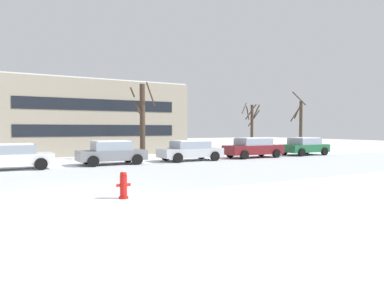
{
  "coord_description": "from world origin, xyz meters",
  "views": [
    {
      "loc": [
        -2.14,
        -11.85,
        2.16
      ],
      "look_at": [
        7.47,
        5.46,
        1.31
      ],
      "focal_mm": 33.26,
      "sensor_mm": 36.0,
      "label": 1
    }
  ],
  "objects_px": {
    "parked_car_gray": "(112,152)",
    "parked_car_maroon": "(253,147)",
    "parked_car_silver": "(190,150)",
    "fire_hydrant": "(123,184)",
    "parked_car_green": "(304,146)",
    "parked_car_white": "(13,156)"
  },
  "relations": [
    {
      "from": "parked_car_white",
      "to": "parked_car_green",
      "type": "distance_m",
      "value": 21.43
    },
    {
      "from": "parked_car_silver",
      "to": "parked_car_green",
      "type": "relative_size",
      "value": 1.08
    },
    {
      "from": "parked_car_gray",
      "to": "parked_car_green",
      "type": "xyz_separation_m",
      "value": [
        16.07,
        -0.07,
        0.01
      ]
    },
    {
      "from": "fire_hydrant",
      "to": "parked_car_green",
      "type": "bearing_deg",
      "value": 29.05
    },
    {
      "from": "fire_hydrant",
      "to": "parked_car_maroon",
      "type": "height_order",
      "value": "parked_car_maroon"
    },
    {
      "from": "parked_car_gray",
      "to": "parked_car_white",
      "type": "bearing_deg",
      "value": -178.52
    },
    {
      "from": "parked_car_gray",
      "to": "parked_car_maroon",
      "type": "distance_m",
      "value": 10.72
    },
    {
      "from": "fire_hydrant",
      "to": "parked_car_gray",
      "type": "relative_size",
      "value": 0.22
    },
    {
      "from": "parked_car_silver",
      "to": "parked_car_gray",
      "type": "bearing_deg",
      "value": 178.83
    },
    {
      "from": "parked_car_white",
      "to": "parked_car_gray",
      "type": "distance_m",
      "value": 5.36
    },
    {
      "from": "parked_car_gray",
      "to": "parked_car_maroon",
      "type": "height_order",
      "value": "parked_car_maroon"
    },
    {
      "from": "parked_car_gray",
      "to": "fire_hydrant",
      "type": "bearing_deg",
      "value": -104.42
    },
    {
      "from": "parked_car_maroon",
      "to": "parked_car_gray",
      "type": "bearing_deg",
      "value": 179.24
    },
    {
      "from": "fire_hydrant",
      "to": "parked_car_maroon",
      "type": "bearing_deg",
      "value": 37.67
    },
    {
      "from": "parked_car_silver",
      "to": "parked_car_maroon",
      "type": "xyz_separation_m",
      "value": [
        5.36,
        -0.03,
        0.06
      ]
    },
    {
      "from": "fire_hydrant",
      "to": "parked_car_silver",
      "type": "height_order",
      "value": "parked_car_silver"
    },
    {
      "from": "fire_hydrant",
      "to": "parked_car_white",
      "type": "relative_size",
      "value": 0.22
    },
    {
      "from": "fire_hydrant",
      "to": "parked_car_silver",
      "type": "bearing_deg",
      "value": 52.21
    },
    {
      "from": "parked_car_gray",
      "to": "parked_car_maroon",
      "type": "bearing_deg",
      "value": -0.76
    },
    {
      "from": "parked_car_silver",
      "to": "parked_car_maroon",
      "type": "bearing_deg",
      "value": -0.35
    },
    {
      "from": "parked_car_silver",
      "to": "parked_car_green",
      "type": "xyz_separation_m",
      "value": [
        10.72,
        0.04,
        0.03
      ]
    },
    {
      "from": "parked_car_white",
      "to": "parked_car_silver",
      "type": "distance_m",
      "value": 10.72
    }
  ]
}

